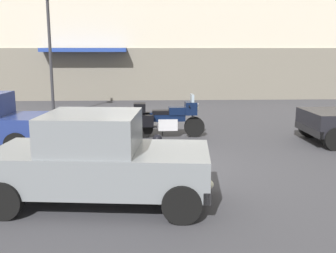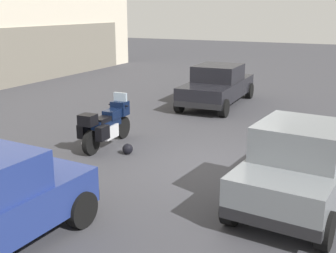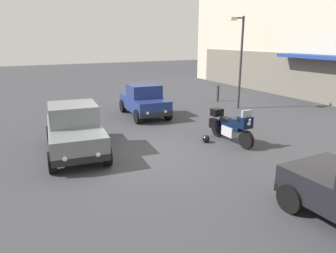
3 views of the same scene
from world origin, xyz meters
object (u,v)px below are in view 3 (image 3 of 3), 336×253
at_px(bollard_curbside, 218,93).
at_px(motorcycle, 231,126).
at_px(streetlamp_curbside, 239,54).
at_px(car_compact_side, 144,101).
at_px(car_hatchback_near, 74,129).
at_px(helmet, 206,139).

bearing_deg(bollard_curbside, motorcycle, -32.03).
bearing_deg(streetlamp_curbside, car_compact_side, -97.25).
bearing_deg(streetlamp_curbside, bollard_curbside, 172.85).
relative_size(car_hatchback_near, bollard_curbside, 3.93).
distance_m(car_hatchback_near, car_compact_side, 5.51).
xyz_separation_m(car_compact_side, streetlamp_curbside, (0.66, 5.19, 2.16)).
xyz_separation_m(helmet, car_compact_side, (-4.84, -0.45, 0.63)).
xyz_separation_m(car_hatchback_near, bollard_curbside, (-5.19, 9.49, -0.27)).
xyz_separation_m(helmet, streetlamp_curbside, (-4.18, 4.73, 2.79)).
height_order(motorcycle, streetlamp_curbside, streetlamp_curbside).
bearing_deg(streetlamp_curbside, helmet, -48.52).
height_order(motorcycle, car_compact_side, car_compact_side).
xyz_separation_m(car_hatchback_near, streetlamp_curbside, (-3.08, 9.22, 2.12)).
bearing_deg(car_compact_side, helmet, 8.79).
relative_size(streetlamp_curbside, bollard_curbside, 4.75).
relative_size(motorcycle, streetlamp_curbside, 0.47).
distance_m(car_hatchback_near, bollard_curbside, 10.82).
xyz_separation_m(motorcycle, car_hatchback_near, (-1.44, -5.34, 0.19)).
xyz_separation_m(helmet, bollard_curbside, (-6.29, 5.00, 0.40)).
distance_m(motorcycle, bollard_curbside, 7.82).
bearing_deg(bollard_curbside, streetlamp_curbside, -7.15).
height_order(helmet, car_compact_side, car_compact_side).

